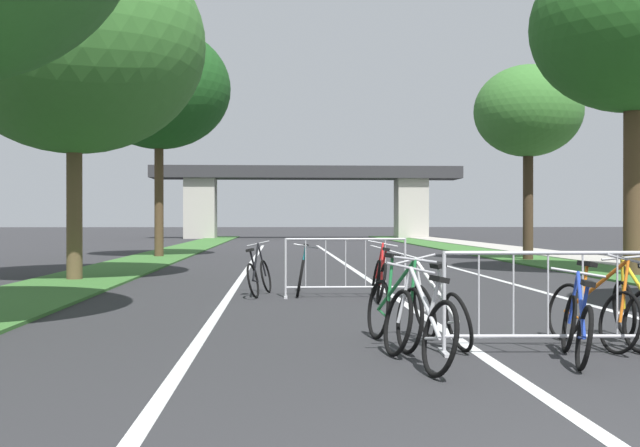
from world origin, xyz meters
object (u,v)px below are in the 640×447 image
(bicycle_silver_0, at_px, (418,326))
(bicycle_teal_5, at_px, (301,274))
(bicycle_green_7, at_px, (394,311))
(crowd_barrier_second, at_px, (346,268))
(bicycle_blue_8, at_px, (577,326))
(tree_left_oak_mid, at_px, (159,89))
(bicycle_red_3, at_px, (379,278))
(tree_right_pine_near, at_px, (634,27))
(tree_left_pine_far, at_px, (74,43))
(tree_right_maple_mid, at_px, (528,112))
(bicycle_white_9, at_px, (440,312))
(crowd_barrier_nearest, at_px, (548,303))
(bicycle_black_6, at_px, (259,275))
(bicycle_orange_4, at_px, (592,312))

(bicycle_silver_0, relative_size, bicycle_teal_5, 0.99)
(bicycle_green_7, bearing_deg, bicycle_silver_0, 81.67)
(crowd_barrier_second, xyz_separation_m, bicycle_blue_8, (1.70, -6.15, -0.17))
(tree_left_oak_mid, relative_size, bicycle_teal_5, 4.86)
(crowd_barrier_second, height_order, bicycle_red_3, crowd_barrier_second)
(tree_left_oak_mid, height_order, bicycle_blue_8, tree_left_oak_mid)
(tree_left_oak_mid, distance_m, tree_right_pine_near, 16.44)
(bicycle_teal_5, xyz_separation_m, bicycle_green_7, (0.84, -5.76, 0.01))
(tree_left_pine_far, xyz_separation_m, bicycle_blue_8, (7.45, -10.02, -4.98))
(bicycle_teal_5, distance_m, bicycle_green_7, 5.82)
(tree_right_maple_mid, height_order, bicycle_blue_8, tree_right_maple_mid)
(bicycle_silver_0, distance_m, bicycle_white_9, 1.24)
(tree_left_pine_far, distance_m, bicycle_green_7, 11.83)
(tree_left_pine_far, relative_size, tree_right_pine_near, 0.95)
(tree_left_pine_far, relative_size, bicycle_green_7, 4.69)
(tree_right_pine_near, relative_size, bicycle_white_9, 5.14)
(tree_right_maple_mid, bearing_deg, crowd_barrier_second, -121.53)
(crowd_barrier_nearest, relative_size, bicycle_red_3, 1.30)
(crowd_barrier_nearest, xyz_separation_m, bicycle_white_9, (-0.99, 0.57, -0.15))
(bicycle_black_6, relative_size, bicycle_blue_8, 1.07)
(bicycle_green_7, relative_size, bicycle_blue_8, 1.07)
(crowd_barrier_nearest, height_order, bicycle_blue_8, crowd_barrier_nearest)
(tree_right_maple_mid, bearing_deg, bicycle_green_7, -112.86)
(tree_left_pine_far, height_order, crowd_barrier_nearest, tree_left_pine_far)
(tree_right_pine_near, xyz_separation_m, bicycle_silver_0, (-7.33, -10.98, -5.70))
(bicycle_silver_0, bearing_deg, crowd_barrier_nearest, 10.82)
(bicycle_orange_4, height_order, bicycle_white_9, bicycle_orange_4)
(tree_right_maple_mid, bearing_deg, bicycle_red_3, -118.57)
(bicycle_silver_0, xyz_separation_m, bicycle_orange_4, (2.06, 0.98, 0.00))
(tree_right_maple_mid, bearing_deg, crowd_barrier_nearest, -107.84)
(crowd_barrier_second, height_order, bicycle_orange_4, crowd_barrier_second)
(crowd_barrier_nearest, xyz_separation_m, bicycle_teal_5, (-2.34, 6.33, -0.15))
(tree_left_oak_mid, bearing_deg, bicycle_silver_0, -74.79)
(bicycle_orange_4, bearing_deg, tree_right_maple_mid, -118.86)
(crowd_barrier_nearest, bearing_deg, tree_right_pine_near, 60.49)
(tree_left_oak_mid, xyz_separation_m, tree_right_maple_mid, (12.76, -2.98, -1.18))
(tree_left_oak_mid, distance_m, crowd_barrier_nearest, 22.36)
(bicycle_black_6, relative_size, bicycle_white_9, 1.04)
(bicycle_silver_0, distance_m, bicycle_blue_8, 1.58)
(bicycle_teal_5, relative_size, bicycle_blue_8, 1.11)
(tree_right_pine_near, relative_size, bicycle_blue_8, 5.27)
(bicycle_teal_5, bearing_deg, bicycle_white_9, 105.49)
(tree_right_pine_near, relative_size, crowd_barrier_second, 3.78)
(tree_right_maple_mid, distance_m, bicycle_orange_4, 18.34)
(crowd_barrier_nearest, bearing_deg, bicycle_orange_4, 32.50)
(tree_left_oak_mid, bearing_deg, crowd_barrier_second, -69.17)
(crowd_barrier_second, bearing_deg, crowd_barrier_nearest, -74.71)
(crowd_barrier_nearest, xyz_separation_m, bicycle_red_3, (-1.04, 5.21, -0.14))
(crowd_barrier_nearest, distance_m, bicycle_silver_0, 1.56)
(bicycle_teal_5, relative_size, bicycle_black_6, 1.04)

